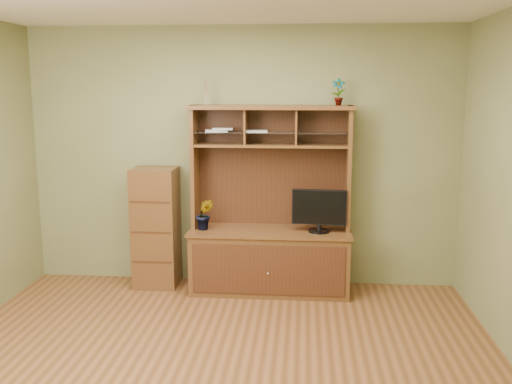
# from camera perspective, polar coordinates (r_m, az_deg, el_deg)

# --- Properties ---
(room) EXTENTS (4.54, 4.04, 2.74)m
(room) POSITION_cam_1_polar(r_m,az_deg,el_deg) (4.04, -4.47, 0.01)
(room) COLOR brown
(room) RESTS_ON ground
(media_hutch) EXTENTS (1.66, 0.61, 1.90)m
(media_hutch) POSITION_cam_1_polar(r_m,az_deg,el_deg) (5.87, 1.41, -4.92)
(media_hutch) COLOR #482B14
(media_hutch) RESTS_ON room
(monitor) EXTENTS (0.54, 0.21, 0.43)m
(monitor) POSITION_cam_1_polar(r_m,az_deg,el_deg) (5.70, 6.35, -1.79)
(monitor) COLOR black
(monitor) RESTS_ON media_hutch
(orchid_plant) EXTENTS (0.18, 0.15, 0.32)m
(orchid_plant) POSITION_cam_1_polar(r_m,az_deg,el_deg) (5.79, -5.16, -2.25)
(orchid_plant) COLOR #2B551D
(orchid_plant) RESTS_ON media_hutch
(top_plant) EXTENTS (0.15, 0.10, 0.27)m
(top_plant) POSITION_cam_1_polar(r_m,az_deg,el_deg) (5.73, 8.23, 9.90)
(top_plant) COLOR #376322
(top_plant) RESTS_ON media_hutch
(reed_diffuser) EXTENTS (0.05, 0.05, 0.27)m
(reed_diffuser) POSITION_cam_1_polar(r_m,az_deg,el_deg) (5.81, -5.08, 9.69)
(reed_diffuser) COLOR silver
(reed_diffuser) RESTS_ON media_hutch
(magazines) EXTENTS (0.65, 0.21, 0.04)m
(magazines) POSITION_cam_1_polar(r_m,az_deg,el_deg) (5.79, -2.49, 6.20)
(magazines) COLOR #B9B9BF
(magazines) RESTS_ON media_hutch
(side_cabinet) EXTENTS (0.45, 0.41, 1.26)m
(side_cabinet) POSITION_cam_1_polar(r_m,az_deg,el_deg) (6.08, -9.96, -3.51)
(side_cabinet) COLOR #482B14
(side_cabinet) RESTS_ON room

